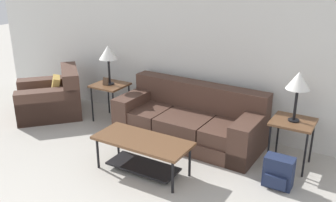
# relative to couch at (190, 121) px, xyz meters

# --- Properties ---
(wall_back) EXTENTS (9.13, 0.06, 2.60)m
(wall_back) POSITION_rel_couch_xyz_m (0.03, 0.54, 1.00)
(wall_back) COLOR silver
(wall_back) RESTS_ON ground_plane
(couch) EXTENTS (2.19, 0.97, 0.82)m
(couch) POSITION_rel_couch_xyz_m (0.00, 0.00, 0.00)
(couch) COLOR #4C3328
(couch) RESTS_ON ground_plane
(armchair) EXTENTS (1.41, 1.42, 0.80)m
(armchair) POSITION_rel_couch_xyz_m (-2.53, -0.33, -0.01)
(armchair) COLOR #4C3328
(armchair) RESTS_ON ground_plane
(coffee_table) EXTENTS (1.23, 0.54, 0.46)m
(coffee_table) POSITION_rel_couch_xyz_m (-0.07, -1.13, 0.04)
(coffee_table) COLOR brown
(coffee_table) RESTS_ON ground_plane
(side_table_left) EXTENTS (0.53, 0.51, 0.63)m
(side_table_left) POSITION_rel_couch_xyz_m (-1.48, -0.01, 0.27)
(side_table_left) COLOR brown
(side_table_left) RESTS_ON ground_plane
(side_table_right) EXTENTS (0.53, 0.51, 0.63)m
(side_table_right) POSITION_rel_couch_xyz_m (1.48, -0.01, 0.27)
(side_table_right) COLOR brown
(side_table_right) RESTS_ON ground_plane
(table_lamp_left) EXTENTS (0.29, 0.29, 0.64)m
(table_lamp_left) POSITION_rel_couch_xyz_m (-1.48, -0.01, 0.85)
(table_lamp_left) COLOR black
(table_lamp_left) RESTS_ON side_table_left
(table_lamp_right) EXTENTS (0.29, 0.29, 0.64)m
(table_lamp_right) POSITION_rel_couch_xyz_m (1.48, -0.01, 0.85)
(table_lamp_right) COLOR black
(table_lamp_right) RESTS_ON side_table_right
(backpack) EXTENTS (0.34, 0.27, 0.38)m
(backpack) POSITION_rel_couch_xyz_m (1.49, -0.59, -0.11)
(backpack) COLOR #1E2847
(backpack) RESTS_ON ground_plane
(picture_frame) EXTENTS (0.10, 0.04, 0.13)m
(picture_frame) POSITION_rel_couch_xyz_m (-1.50, -0.09, 0.40)
(picture_frame) COLOR #4C3828
(picture_frame) RESTS_ON side_table_left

